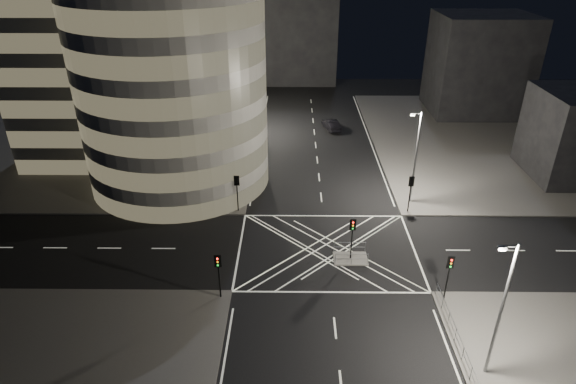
{
  "coord_description": "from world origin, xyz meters",
  "views": [
    {
      "loc": [
        -3.17,
        -36.43,
        25.29
      ],
      "look_at": [
        -3.61,
        5.55,
        3.0
      ],
      "focal_mm": 30.0,
      "sensor_mm": 36.0,
      "label": 1
    }
  ],
  "objects_px": {
    "traffic_signal_nr": "(449,270)",
    "street_lamp_right_near": "(501,308)",
    "traffic_signal_fl": "(237,187)",
    "traffic_signal_fr": "(411,188)",
    "central_island": "(350,259)",
    "street_lamp_right_far": "(415,155)",
    "street_lamp_left_near": "(235,143)",
    "sedan": "(331,125)",
    "traffic_signal_island": "(352,232)",
    "street_lamp_left_far": "(249,95)",
    "traffic_signal_nl": "(218,268)"
  },
  "relations": [
    {
      "from": "traffic_signal_island",
      "to": "sedan",
      "type": "xyz_separation_m",
      "value": [
        0.54,
        32.68,
        -2.16
      ]
    },
    {
      "from": "traffic_signal_fl",
      "to": "traffic_signal_fr",
      "type": "distance_m",
      "value": 17.6
    },
    {
      "from": "traffic_signal_fr",
      "to": "central_island",
      "type": "bearing_deg",
      "value": -129.33
    },
    {
      "from": "traffic_signal_fl",
      "to": "street_lamp_right_near",
      "type": "bearing_deg",
      "value": -48.76
    },
    {
      "from": "traffic_signal_nr",
      "to": "street_lamp_left_far",
      "type": "bearing_deg",
      "value": 116.36
    },
    {
      "from": "street_lamp_left_far",
      "to": "sedan",
      "type": "distance_m",
      "value": 12.95
    },
    {
      "from": "traffic_signal_island",
      "to": "sedan",
      "type": "height_order",
      "value": "traffic_signal_island"
    },
    {
      "from": "central_island",
      "to": "street_lamp_right_far",
      "type": "distance_m",
      "value": 13.98
    },
    {
      "from": "street_lamp_left_far",
      "to": "sedan",
      "type": "xyz_separation_m",
      "value": [
        11.98,
        1.18,
        -4.78
      ]
    },
    {
      "from": "traffic_signal_nr",
      "to": "traffic_signal_island",
      "type": "relative_size",
      "value": 1.0
    },
    {
      "from": "traffic_signal_nr",
      "to": "street_lamp_right_far",
      "type": "xyz_separation_m",
      "value": [
        0.64,
        15.8,
        2.63
      ]
    },
    {
      "from": "traffic_signal_fr",
      "to": "traffic_signal_nr",
      "type": "height_order",
      "value": "same"
    },
    {
      "from": "traffic_signal_fr",
      "to": "sedan",
      "type": "xyz_separation_m",
      "value": [
        -6.26,
        24.38,
        -2.16
      ]
    },
    {
      "from": "central_island",
      "to": "street_lamp_right_near",
      "type": "distance_m",
      "value": 15.54
    },
    {
      "from": "traffic_signal_fl",
      "to": "traffic_signal_nl",
      "type": "distance_m",
      "value": 13.6
    },
    {
      "from": "traffic_signal_fl",
      "to": "traffic_signal_nl",
      "type": "bearing_deg",
      "value": -90.0
    },
    {
      "from": "street_lamp_left_near",
      "to": "sedan",
      "type": "xyz_separation_m",
      "value": [
        11.98,
        19.18,
        -4.78
      ]
    },
    {
      "from": "traffic_signal_fl",
      "to": "traffic_signal_island",
      "type": "xyz_separation_m",
      "value": [
        10.8,
        -8.3,
        0.0
      ]
    },
    {
      "from": "traffic_signal_fl",
      "to": "sedan",
      "type": "xyz_separation_m",
      "value": [
        11.34,
        24.38,
        -2.16
      ]
    },
    {
      "from": "traffic_signal_nr",
      "to": "street_lamp_right_near",
      "type": "relative_size",
      "value": 0.4
    },
    {
      "from": "traffic_signal_nl",
      "to": "traffic_signal_island",
      "type": "bearing_deg",
      "value": 26.14
    },
    {
      "from": "central_island",
      "to": "traffic_signal_nr",
      "type": "bearing_deg",
      "value": -37.93
    },
    {
      "from": "traffic_signal_nr",
      "to": "traffic_signal_island",
      "type": "height_order",
      "value": "same"
    },
    {
      "from": "traffic_signal_fr",
      "to": "street_lamp_right_near",
      "type": "relative_size",
      "value": 0.4
    },
    {
      "from": "central_island",
      "to": "traffic_signal_island",
      "type": "distance_m",
      "value": 2.84
    },
    {
      "from": "traffic_signal_fr",
      "to": "street_lamp_left_far",
      "type": "bearing_deg",
      "value": 128.17
    },
    {
      "from": "traffic_signal_fr",
      "to": "street_lamp_left_near",
      "type": "height_order",
      "value": "street_lamp_left_near"
    },
    {
      "from": "central_island",
      "to": "street_lamp_right_far",
      "type": "relative_size",
      "value": 0.3
    },
    {
      "from": "traffic_signal_fl",
      "to": "traffic_signal_nl",
      "type": "xyz_separation_m",
      "value": [
        0.0,
        -13.6,
        0.0
      ]
    },
    {
      "from": "traffic_signal_fl",
      "to": "street_lamp_right_near",
      "type": "xyz_separation_m",
      "value": [
        18.24,
        -20.8,
        2.63
      ]
    },
    {
      "from": "traffic_signal_nr",
      "to": "sedan",
      "type": "xyz_separation_m",
      "value": [
        -6.26,
        37.98,
        -2.16
      ]
    },
    {
      "from": "traffic_signal_fr",
      "to": "traffic_signal_island",
      "type": "height_order",
      "value": "same"
    },
    {
      "from": "traffic_signal_fr",
      "to": "street_lamp_left_far",
      "type": "distance_m",
      "value": 29.63
    },
    {
      "from": "street_lamp_right_far",
      "to": "street_lamp_left_near",
      "type": "bearing_deg",
      "value": 170.97
    },
    {
      "from": "traffic_signal_fl",
      "to": "street_lamp_right_far",
      "type": "bearing_deg",
      "value": 6.88
    },
    {
      "from": "street_lamp_right_near",
      "to": "central_island",
      "type": "bearing_deg",
      "value": 120.75
    },
    {
      "from": "traffic_signal_nl",
      "to": "traffic_signal_island",
      "type": "distance_m",
      "value": 12.03
    },
    {
      "from": "traffic_signal_fr",
      "to": "street_lamp_right_far",
      "type": "bearing_deg",
      "value": 73.89
    },
    {
      "from": "street_lamp_left_near",
      "to": "street_lamp_right_near",
      "type": "bearing_deg",
      "value": -54.03
    },
    {
      "from": "traffic_signal_fr",
      "to": "traffic_signal_nr",
      "type": "relative_size",
      "value": 1.0
    },
    {
      "from": "traffic_signal_fr",
      "to": "street_lamp_right_near",
      "type": "height_order",
      "value": "street_lamp_right_near"
    },
    {
      "from": "traffic_signal_fr",
      "to": "street_lamp_left_near",
      "type": "distance_m",
      "value": 19.14
    },
    {
      "from": "traffic_signal_island",
      "to": "traffic_signal_nl",
      "type": "bearing_deg",
      "value": -153.86
    },
    {
      "from": "street_lamp_left_near",
      "to": "street_lamp_left_far",
      "type": "height_order",
      "value": "same"
    },
    {
      "from": "street_lamp_left_far",
      "to": "street_lamp_right_far",
      "type": "relative_size",
      "value": 1.0
    },
    {
      "from": "traffic_signal_fl",
      "to": "street_lamp_left_near",
      "type": "relative_size",
      "value": 0.4
    },
    {
      "from": "traffic_signal_fl",
      "to": "traffic_signal_fr",
      "type": "relative_size",
      "value": 1.0
    },
    {
      "from": "traffic_signal_nl",
      "to": "street_lamp_left_near",
      "type": "distance_m",
      "value": 18.99
    },
    {
      "from": "traffic_signal_nr",
      "to": "sedan",
      "type": "bearing_deg",
      "value": 99.36
    },
    {
      "from": "central_island",
      "to": "street_lamp_left_near",
      "type": "bearing_deg",
      "value": 130.27
    }
  ]
}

